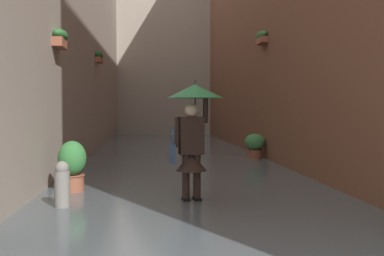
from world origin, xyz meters
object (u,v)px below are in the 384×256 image
(mooring_bollard, at_px, (62,186))
(potted_plant_mid_right, at_px, (72,166))
(person_wading, at_px, (193,121))
(potted_plant_near_left, at_px, (255,145))

(mooring_bollard, bearing_deg, potted_plant_mid_right, -86.73)
(person_wading, height_order, potted_plant_mid_right, person_wading)
(potted_plant_mid_right, distance_m, mooring_bollard, 1.30)
(potted_plant_near_left, relative_size, mooring_bollard, 1.06)
(person_wading, distance_m, potted_plant_near_left, 6.37)
(person_wading, xyz_separation_m, mooring_bollard, (1.98, 0.35, -0.96))
(potted_plant_near_left, bearing_deg, potted_plant_mid_right, 48.14)
(potted_plant_near_left, distance_m, potted_plant_mid_right, 6.60)
(mooring_bollard, bearing_deg, potted_plant_near_left, -124.89)
(person_wading, distance_m, potted_plant_mid_right, 2.40)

